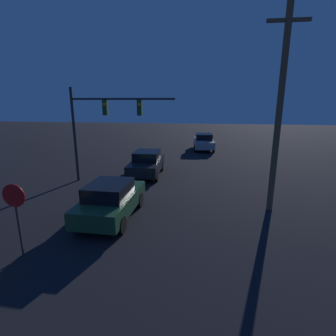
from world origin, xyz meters
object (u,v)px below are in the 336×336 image
car_mid (147,163)px  car_far (204,142)px  car_near (111,200)px  traffic_signal_mast (100,119)px  utility_pole (280,109)px  stop_sign (16,207)px

car_mid → car_far: bearing=-112.3°
car_near → car_mid: bearing=90.7°
traffic_signal_mast → utility_pole: 10.14m
car_mid → utility_pole: (7.15, -5.11, 3.90)m
traffic_signal_mast → utility_pole: bearing=-18.7°
car_near → traffic_signal_mast: traffic_signal_mast is taller
utility_pole → traffic_signal_mast: bearing=161.3°
car_near → car_far: bearing=78.4°
traffic_signal_mast → utility_pole: utility_pole is taller
car_mid → utility_pole: 9.62m
car_far → utility_pole: utility_pole is taller
car_mid → car_far: 11.10m
traffic_signal_mast → car_far: bearing=62.6°
car_near → car_far: same height
traffic_signal_mast → stop_sign: bearing=-87.0°
traffic_signal_mast → stop_sign: 8.79m
car_mid → traffic_signal_mast: traffic_signal_mast is taller
traffic_signal_mast → utility_pole: size_ratio=0.71×
car_far → traffic_signal_mast: traffic_signal_mast is taller
car_near → stop_sign: size_ratio=1.72×
car_mid → car_far: size_ratio=0.99×
stop_sign → traffic_signal_mast: bearing=93.0°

